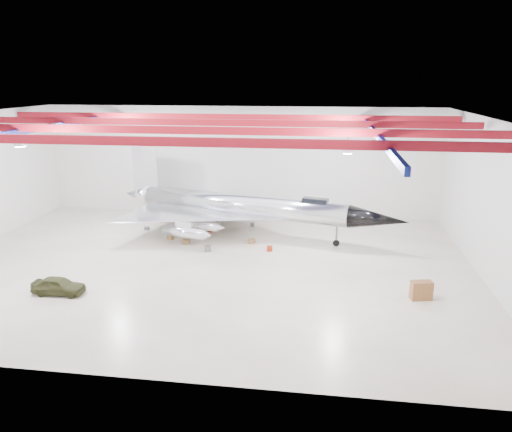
# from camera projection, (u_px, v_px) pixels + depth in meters

# --- Properties ---
(floor) EXTENTS (40.00, 40.00, 0.00)m
(floor) POSITION_uv_depth(u_px,v_px,m) (205.00, 265.00, 37.80)
(floor) COLOR #B9AA93
(floor) RESTS_ON ground
(wall_back) EXTENTS (40.00, 0.00, 40.00)m
(wall_back) POSITION_uv_depth(u_px,v_px,m) (239.00, 161.00, 50.66)
(wall_back) COLOR silver
(wall_back) RESTS_ON floor
(wall_right) EXTENTS (0.00, 30.00, 30.00)m
(wall_right) POSITION_uv_depth(u_px,v_px,m) (492.00, 203.00, 33.60)
(wall_right) COLOR silver
(wall_right) RESTS_ON floor
(ceiling) EXTENTS (40.00, 40.00, 0.00)m
(ceiling) POSITION_uv_depth(u_px,v_px,m) (201.00, 117.00, 34.88)
(ceiling) COLOR #0A0F38
(ceiling) RESTS_ON wall_back
(ceiling_structure) EXTENTS (39.50, 29.50, 1.08)m
(ceiling_structure) POSITION_uv_depth(u_px,v_px,m) (201.00, 127.00, 35.06)
(ceiling_structure) COLOR maroon
(ceiling_structure) RESTS_ON ceiling
(jet_aircraft) EXTENTS (26.67, 18.87, 7.39)m
(jet_aircraft) POSITION_uv_depth(u_px,v_px,m) (241.00, 208.00, 44.62)
(jet_aircraft) COLOR silver
(jet_aircraft) RESTS_ON floor
(jeep) EXTENTS (3.46, 1.44, 1.17)m
(jeep) POSITION_uv_depth(u_px,v_px,m) (58.00, 286.00, 32.52)
(jeep) COLOR #383A1D
(jeep) RESTS_ON floor
(desk) EXTENTS (1.44, 0.92, 1.22)m
(desk) POSITION_uv_depth(u_px,v_px,m) (421.00, 290.00, 31.72)
(desk) COLOR brown
(desk) RESTS_ON floor
(crate_ply) EXTENTS (0.58, 0.50, 0.35)m
(crate_ply) POSITION_uv_depth(u_px,v_px,m) (170.00, 237.00, 43.75)
(crate_ply) COLOR olive
(crate_ply) RESTS_ON floor
(toolbox_red) EXTENTS (0.55, 0.50, 0.31)m
(toolbox_red) POSITION_uv_depth(u_px,v_px,m) (211.00, 230.00, 45.88)
(toolbox_red) COLOR maroon
(toolbox_red) RESTS_ON floor
(engine_drum) EXTENTS (0.67, 0.67, 0.48)m
(engine_drum) POSITION_uv_depth(u_px,v_px,m) (208.00, 249.00, 40.66)
(engine_drum) COLOR #59595B
(engine_drum) RESTS_ON floor
(parts_bin) EXTENTS (0.60, 0.51, 0.38)m
(parts_bin) POSITION_uv_depth(u_px,v_px,m) (251.00, 241.00, 42.68)
(parts_bin) COLOR olive
(parts_bin) RESTS_ON floor
(crate_small) EXTENTS (0.46, 0.39, 0.29)m
(crate_small) POSITION_uv_depth(u_px,v_px,m) (147.00, 228.00, 46.49)
(crate_small) COLOR #59595B
(crate_small) RESTS_ON floor
(tool_chest) EXTENTS (0.62, 0.62, 0.42)m
(tool_chest) POSITION_uv_depth(u_px,v_px,m) (270.00, 249.00, 40.75)
(tool_chest) COLOR maroon
(tool_chest) RESTS_ON floor
(oil_barrel) EXTENTS (0.56, 0.45, 0.39)m
(oil_barrel) POSITION_uv_depth(u_px,v_px,m) (186.00, 242.00, 42.52)
(oil_barrel) COLOR olive
(oil_barrel) RESTS_ON floor
(spares_box) EXTENTS (0.54, 0.54, 0.37)m
(spares_box) POSITION_uv_depth(u_px,v_px,m) (252.00, 224.00, 47.58)
(spares_box) COLOR #59595B
(spares_box) RESTS_ON floor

